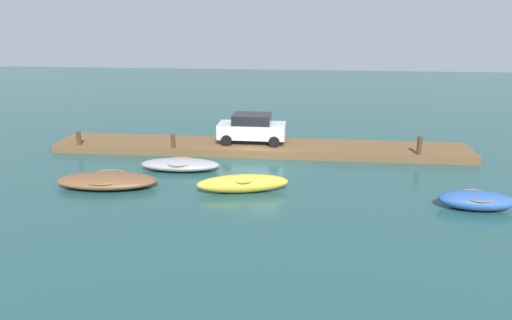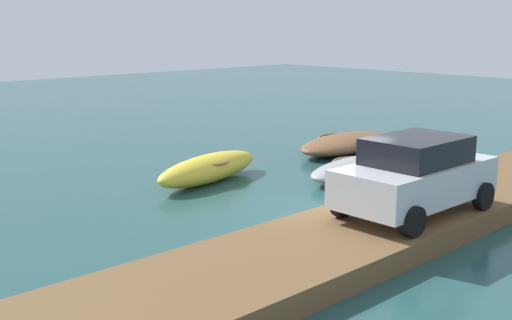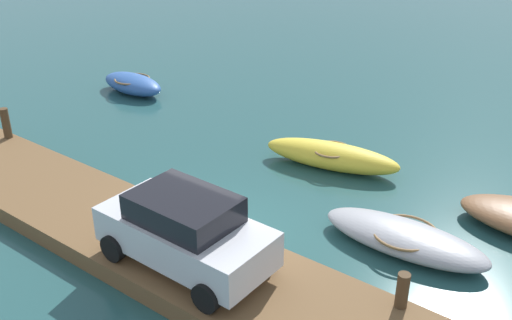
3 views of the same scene
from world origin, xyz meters
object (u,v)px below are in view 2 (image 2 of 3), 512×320
at_px(motorboat_brown, 347,143).
at_px(parked_car, 416,174).
at_px(rowboat_grey, 359,168).
at_px(mooring_post_mid_west, 455,158).
at_px(rowboat_yellow, 209,168).

height_order(motorboat_brown, parked_car, parked_car).
relative_size(motorboat_brown, parked_car, 1.24).
distance_m(motorboat_brown, parked_car, 9.44).
relative_size(rowboat_grey, mooring_post_mid_west, 5.37).
height_order(rowboat_yellow, mooring_post_mid_west, mooring_post_mid_west).
bearing_deg(parked_car, rowboat_yellow, 93.16).
bearing_deg(rowboat_grey, rowboat_yellow, 141.52).
distance_m(rowboat_yellow, mooring_post_mid_west, 7.20).
distance_m(motorboat_brown, rowboat_grey, 4.02).
height_order(rowboat_yellow, parked_car, parked_car).
bearing_deg(motorboat_brown, parked_car, -136.43).
relative_size(rowboat_yellow, mooring_post_mid_west, 5.63).
bearing_deg(rowboat_yellow, mooring_post_mid_west, -60.49).
height_order(rowboat_grey, parked_car, parked_car).
distance_m(motorboat_brown, rowboat_yellow, 6.59).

